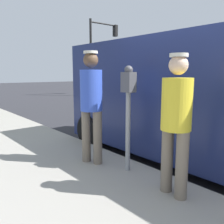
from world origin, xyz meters
TOP-DOWN VIEW (x-y plane):
  - ground_plane at (0.00, 0.00)m, footprint 80.00×80.00m
  - parking_meter_near at (1.35, -0.55)m, footprint 0.14×0.18m
  - pedestrian_in_blue at (1.57, -1.15)m, footprint 0.34×0.35m
  - pedestrian_in_yellow at (1.43, 0.32)m, footprint 0.34×0.36m
  - parked_van at (-0.15, -0.24)m, footprint 2.20×5.23m
  - traffic_light_corner at (-6.82, -11.94)m, footprint 2.48×0.42m

SIDE VIEW (x-z plane):
  - ground_plane at x=0.00m, z-range 0.00..0.00m
  - pedestrian_in_yellow at x=1.43m, z-range 0.26..1.89m
  - pedestrian_in_blue at x=1.57m, z-range 0.28..2.03m
  - parked_van at x=-0.15m, z-range 0.08..2.23m
  - parking_meter_near at x=1.35m, z-range 0.42..1.94m
  - traffic_light_corner at x=-6.82m, z-range 0.92..6.12m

